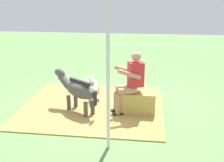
{
  "coord_description": "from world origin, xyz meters",
  "views": [
    {
      "loc": [
        -1.0,
        5.8,
        2.47
      ],
      "look_at": [
        -0.25,
        -0.06,
        0.55
      ],
      "focal_mm": 42.71,
      "sensor_mm": 36.0,
      "label": 1
    }
  ],
  "objects_px": {
    "pony_lying": "(92,87)",
    "tent_pole_left": "(108,75)",
    "pony_standing": "(77,89)",
    "hay_bale": "(137,102)",
    "person_seated": "(130,80)"
  },
  "relations": [
    {
      "from": "pony_standing",
      "to": "tent_pole_left",
      "type": "bearing_deg",
      "value": 122.52
    },
    {
      "from": "tent_pole_left",
      "to": "person_seated",
      "type": "bearing_deg",
      "value": -100.56
    },
    {
      "from": "pony_standing",
      "to": "pony_lying",
      "type": "xyz_separation_m",
      "value": [
        -0.11,
        -1.08,
        -0.33
      ]
    },
    {
      "from": "person_seated",
      "to": "tent_pole_left",
      "type": "height_order",
      "value": "tent_pole_left"
    },
    {
      "from": "pony_lying",
      "to": "tent_pole_left",
      "type": "bearing_deg",
      "value": 107.42
    },
    {
      "from": "hay_bale",
      "to": "pony_lying",
      "type": "height_order",
      "value": "hay_bale"
    },
    {
      "from": "pony_standing",
      "to": "pony_lying",
      "type": "bearing_deg",
      "value": -95.65
    },
    {
      "from": "pony_lying",
      "to": "tent_pole_left",
      "type": "distance_m",
      "value": 2.79
    },
    {
      "from": "pony_standing",
      "to": "pony_lying",
      "type": "relative_size",
      "value": 0.86
    },
    {
      "from": "person_seated",
      "to": "tent_pole_left",
      "type": "relative_size",
      "value": 0.53
    },
    {
      "from": "pony_lying",
      "to": "hay_bale",
      "type": "bearing_deg",
      "value": 140.88
    },
    {
      "from": "hay_bale",
      "to": "person_seated",
      "type": "bearing_deg",
      "value": 12.96
    },
    {
      "from": "pony_lying",
      "to": "tent_pole_left",
      "type": "height_order",
      "value": "tent_pole_left"
    },
    {
      "from": "pony_lying",
      "to": "person_seated",
      "type": "bearing_deg",
      "value": 135.78
    },
    {
      "from": "person_seated",
      "to": "hay_bale",
      "type": "bearing_deg",
      "value": -167.04
    }
  ]
}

